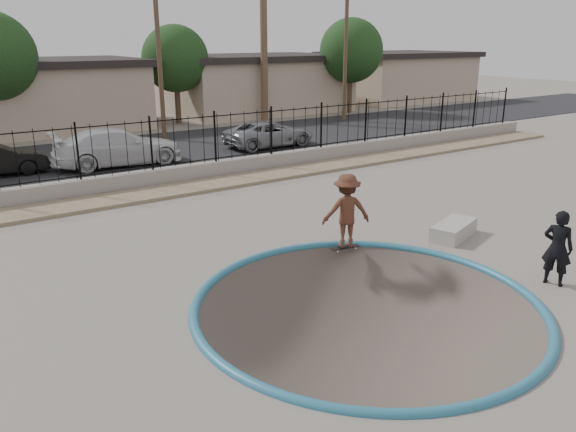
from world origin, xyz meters
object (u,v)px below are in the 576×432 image
at_px(videographer, 558,248).
at_px(car_c, 118,147).
at_px(skater, 346,215).
at_px(concrete_ledge, 454,230).
at_px(car_d, 269,134).
at_px(skateboard, 345,248).

relative_size(videographer, car_c, 0.32).
distance_m(skater, car_c, 12.77).
relative_size(skater, concrete_ledge, 1.16).
bearing_deg(car_d, videographer, 167.66).
bearing_deg(videographer, car_c, -6.21).
height_order(skateboard, car_c, car_c).
bearing_deg(skateboard, videographer, -50.92).
bearing_deg(skater, car_c, -59.33).
bearing_deg(skateboard, concrete_ledge, -7.92).
relative_size(skater, car_d, 0.42).
xyz_separation_m(skateboard, concrete_ledge, (2.99, -0.90, 0.15)).
distance_m(skateboard, videographer, 4.81).
bearing_deg(car_d, car_c, 88.71).
relative_size(skateboard, videographer, 0.48).
height_order(concrete_ledge, car_c, car_c).
bearing_deg(car_d, skater, 154.51).
xyz_separation_m(videographer, car_d, (3.39, 16.73, -0.18)).
distance_m(concrete_ledge, car_d, 13.82).
xyz_separation_m(videographer, car_c, (-3.92, 16.78, -0.04)).
distance_m(skater, videographer, 4.75).
bearing_deg(skateboard, car_d, 74.18).
bearing_deg(skater, videographer, 144.07).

